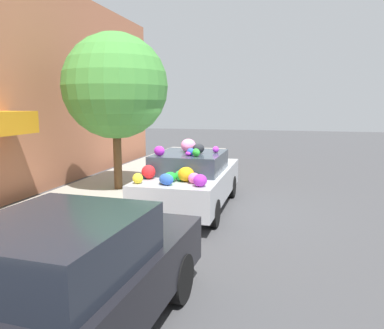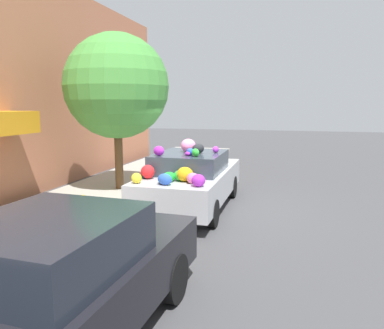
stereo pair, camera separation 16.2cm
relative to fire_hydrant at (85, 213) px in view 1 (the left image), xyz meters
name	(u,v)px [view 1 (the left image)]	position (x,y,z in m)	size (l,w,h in m)	color
ground_plane	(192,208)	(2.54, -1.56, -0.49)	(60.00, 60.00, 0.00)	#424244
sidewalk_curb	(97,199)	(2.54, 1.14, -0.42)	(24.00, 3.20, 0.14)	#9E998E
building_facade	(16,85)	(2.43, 3.36, 2.64)	(18.00, 1.20, 6.35)	#B26B4C
street_tree	(115,87)	(3.57, 0.97, 2.63)	(3.00, 3.00, 4.49)	brown
fire_hydrant	(85,213)	(0.00, 0.00, 0.00)	(0.20, 0.20, 0.70)	gold
art_car	(192,178)	(2.49, -1.56, 0.29)	(4.39, 1.86, 1.77)	#B7BABF
parked_car_plain	(67,283)	(-3.21, -1.69, 0.29)	(4.12, 1.94, 1.51)	black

